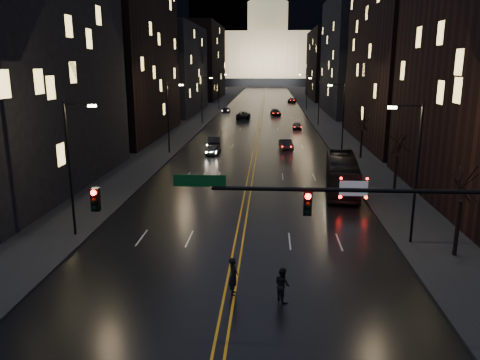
% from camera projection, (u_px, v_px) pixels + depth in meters
% --- Properties ---
extents(ground, '(900.00, 900.00, 0.00)m').
position_uv_depth(ground, '(225.00, 321.00, 20.97)').
color(ground, black).
rests_on(ground, ground).
extents(road, '(20.00, 320.00, 0.02)m').
position_uv_depth(road, '(264.00, 101.00, 146.89)').
color(road, black).
rests_on(road, ground).
extents(sidewalk_left, '(8.00, 320.00, 0.16)m').
position_uv_depth(sidewalk_left, '(220.00, 100.00, 147.73)').
color(sidewalk_left, black).
rests_on(sidewalk_left, ground).
extents(sidewalk_right, '(8.00, 320.00, 0.16)m').
position_uv_depth(sidewalk_right, '(309.00, 101.00, 146.01)').
color(sidewalk_right, black).
rests_on(sidewalk_right, ground).
extents(center_line, '(0.62, 320.00, 0.01)m').
position_uv_depth(center_line, '(264.00, 101.00, 146.88)').
color(center_line, orange).
rests_on(center_line, road).
extents(building_left_near, '(12.00, 28.00, 22.00)m').
position_uv_depth(building_left_near, '(9.00, 67.00, 40.92)').
color(building_left_near, black).
rests_on(building_left_near, ground).
extents(building_left_mid, '(12.00, 30.00, 28.00)m').
position_uv_depth(building_left_mid, '(120.00, 45.00, 71.19)').
color(building_left_mid, black).
rests_on(building_left_mid, ground).
extents(building_left_far, '(12.00, 34.00, 20.00)m').
position_uv_depth(building_left_far, '(172.00, 70.00, 108.96)').
color(building_left_far, black).
rests_on(building_left_far, ground).
extents(building_left_dist, '(12.00, 40.00, 24.00)m').
position_uv_depth(building_left_dist, '(201.00, 62.00, 154.97)').
color(building_left_dist, black).
rests_on(building_left_dist, ground).
extents(building_right_tall, '(12.00, 30.00, 38.00)m').
position_uv_depth(building_right_tall, '(412.00, 5.00, 63.53)').
color(building_right_tall, black).
rests_on(building_right_tall, ground).
extents(building_right_mid, '(12.00, 34.00, 26.00)m').
position_uv_depth(building_right_mid, '(355.00, 56.00, 105.66)').
color(building_right_mid, black).
rests_on(building_right_mid, ground).
extents(building_right_dist, '(12.00, 40.00, 22.00)m').
position_uv_depth(building_right_dist, '(329.00, 65.00, 152.64)').
color(building_right_dist, black).
rests_on(building_right_dist, ground).
extents(capitol, '(90.00, 50.00, 58.50)m').
position_uv_depth(capitol, '(267.00, 53.00, 258.99)').
color(capitol, black).
rests_on(capitol, ground).
extents(traffic_signal, '(17.29, 0.45, 7.00)m').
position_uv_depth(traffic_signal, '(365.00, 216.00, 19.37)').
color(traffic_signal, black).
rests_on(traffic_signal, ground).
extents(streetlamp_right_near, '(2.13, 0.25, 9.00)m').
position_uv_depth(streetlamp_right_near, '(414.00, 167.00, 28.77)').
color(streetlamp_right_near, black).
rests_on(streetlamp_right_near, ground).
extents(streetlamp_left_near, '(2.13, 0.25, 9.00)m').
position_uv_depth(streetlamp_left_near, '(72.00, 162.00, 30.09)').
color(streetlamp_left_near, black).
rests_on(streetlamp_left_near, ground).
extents(streetlamp_right_mid, '(2.13, 0.25, 9.00)m').
position_uv_depth(streetlamp_right_mid, '(342.00, 115.00, 57.83)').
color(streetlamp_right_mid, black).
rests_on(streetlamp_right_mid, ground).
extents(streetlamp_left_mid, '(2.13, 0.25, 9.00)m').
position_uv_depth(streetlamp_left_mid, '(169.00, 114.00, 59.15)').
color(streetlamp_left_mid, black).
rests_on(streetlamp_left_mid, ground).
extents(streetlamp_right_far, '(2.13, 0.25, 9.00)m').
position_uv_depth(streetlamp_right_far, '(318.00, 98.00, 86.88)').
color(streetlamp_right_far, black).
rests_on(streetlamp_right_far, ground).
extents(streetlamp_left_far, '(2.13, 0.25, 9.00)m').
position_uv_depth(streetlamp_left_far, '(203.00, 98.00, 88.21)').
color(streetlamp_left_far, black).
rests_on(streetlamp_left_far, ground).
extents(streetlamp_right_dist, '(2.13, 0.25, 9.00)m').
position_uv_depth(streetlamp_right_dist, '(306.00, 90.00, 115.94)').
color(streetlamp_right_dist, black).
rests_on(streetlamp_right_dist, ground).
extents(streetlamp_left_dist, '(2.13, 0.25, 9.00)m').
position_uv_depth(streetlamp_left_dist, '(219.00, 89.00, 117.27)').
color(streetlamp_left_dist, black).
rests_on(streetlamp_left_dist, ground).
extents(tree_right_near, '(2.40, 2.40, 6.65)m').
position_uv_depth(tree_right_near, '(462.00, 184.00, 26.83)').
color(tree_right_near, black).
rests_on(tree_right_near, ground).
extents(tree_right_mid, '(2.40, 2.40, 6.65)m').
position_uv_depth(tree_right_mid, '(398.00, 144.00, 40.39)').
color(tree_right_mid, black).
rests_on(tree_right_mid, ground).
extents(tree_right_far, '(2.40, 2.40, 6.65)m').
position_uv_depth(tree_right_far, '(363.00, 122.00, 55.89)').
color(tree_right_far, black).
rests_on(tree_right_far, ground).
extents(bus, '(3.78, 11.39, 3.11)m').
position_uv_depth(bus, '(342.00, 174.00, 42.31)').
color(bus, black).
rests_on(bus, ground).
extents(oncoming_car_a, '(1.81, 4.04, 1.35)m').
position_uv_depth(oncoming_car_a, '(213.00, 150.00, 59.40)').
color(oncoming_car_a, black).
rests_on(oncoming_car_a, ground).
extents(oncoming_car_b, '(2.19, 4.93, 1.57)m').
position_uv_depth(oncoming_car_b, '(214.00, 142.00, 64.61)').
color(oncoming_car_b, black).
rests_on(oncoming_car_b, ground).
extents(oncoming_car_c, '(2.88, 5.90, 1.62)m').
position_uv_depth(oncoming_car_c, '(243.00, 115.00, 98.21)').
color(oncoming_car_c, black).
rests_on(oncoming_car_c, ground).
extents(oncoming_car_d, '(2.07, 4.73, 1.35)m').
position_uv_depth(oncoming_car_d, '(226.00, 110.00, 110.64)').
color(oncoming_car_d, black).
rests_on(oncoming_car_d, ground).
extents(receding_car_a, '(1.99, 4.28, 1.36)m').
position_uv_depth(receding_car_a, '(286.00, 145.00, 63.06)').
color(receding_car_a, black).
rests_on(receding_car_a, ground).
extents(receding_car_b, '(1.62, 3.83, 1.29)m').
position_uv_depth(receding_car_b, '(297.00, 126.00, 82.00)').
color(receding_car_b, black).
rests_on(receding_car_b, ground).
extents(receding_car_c, '(2.60, 5.04, 1.40)m').
position_uv_depth(receding_car_c, '(276.00, 113.00, 104.51)').
color(receding_car_c, black).
rests_on(receding_car_c, ground).
extents(receding_car_d, '(2.83, 5.14, 1.36)m').
position_uv_depth(receding_car_d, '(292.00, 100.00, 140.47)').
color(receding_car_d, black).
rests_on(receding_car_d, ground).
extents(pedestrian_a, '(0.47, 0.72, 1.96)m').
position_uv_depth(pedestrian_a, '(233.00, 276.00, 23.22)').
color(pedestrian_a, black).
rests_on(pedestrian_a, ground).
extents(pedestrian_b, '(0.84, 0.96, 1.73)m').
position_uv_depth(pedestrian_b, '(282.00, 284.00, 22.60)').
color(pedestrian_b, black).
rests_on(pedestrian_b, ground).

